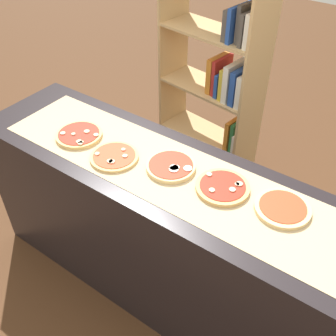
# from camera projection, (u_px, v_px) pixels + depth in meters

# --- Properties ---
(ground_plane) EXTENTS (12.00, 12.00, 0.00)m
(ground_plane) POSITION_uv_depth(u_px,v_px,m) (168.00, 283.00, 2.58)
(ground_plane) COLOR #4C2D19
(counter) EXTENTS (2.27, 0.61, 0.95)m
(counter) POSITION_uv_depth(u_px,v_px,m) (168.00, 235.00, 2.28)
(counter) COLOR black
(counter) RESTS_ON ground_plane
(parchment_paper) EXTENTS (1.90, 0.45, 0.00)m
(parchment_paper) POSITION_uv_depth(u_px,v_px,m) (168.00, 171.00, 1.97)
(parchment_paper) COLOR tan
(parchment_paper) RESTS_ON counter
(pizza_mushroom_0) EXTENTS (0.25, 0.25, 0.03)m
(pizza_mushroom_0) POSITION_uv_depth(u_px,v_px,m) (79.00, 135.00, 2.18)
(pizza_mushroom_0) COLOR #DBB26B
(pizza_mushroom_0) RESTS_ON parchment_paper
(pizza_mushroom_1) EXTENTS (0.25, 0.25, 0.02)m
(pizza_mushroom_1) POSITION_uv_depth(u_px,v_px,m) (114.00, 157.00, 2.04)
(pizza_mushroom_1) COLOR #DBB26B
(pizza_mushroom_1) RESTS_ON parchment_paper
(pizza_mozzarella_2) EXTENTS (0.24, 0.24, 0.03)m
(pizza_mozzarella_2) POSITION_uv_depth(u_px,v_px,m) (171.00, 166.00, 1.98)
(pizza_mozzarella_2) COLOR #E5C17F
(pizza_mozzarella_2) RESTS_ON parchment_paper
(pizza_mushroom_3) EXTENTS (0.25, 0.25, 0.03)m
(pizza_mushroom_3) POSITION_uv_depth(u_px,v_px,m) (223.00, 187.00, 1.86)
(pizza_mushroom_3) COLOR tan
(pizza_mushroom_3) RESTS_ON parchment_paper
(pizza_plain_4) EXTENTS (0.25, 0.25, 0.02)m
(pizza_plain_4) POSITION_uv_depth(u_px,v_px,m) (283.00, 208.00, 1.76)
(pizza_plain_4) COLOR #E5C17F
(pizza_plain_4) RESTS_ON parchment_paper
(bookshelf) EXTENTS (0.78, 0.40, 1.64)m
(bookshelf) POSITION_uv_depth(u_px,v_px,m) (221.00, 92.00, 2.81)
(bookshelf) COLOR tan
(bookshelf) RESTS_ON ground_plane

